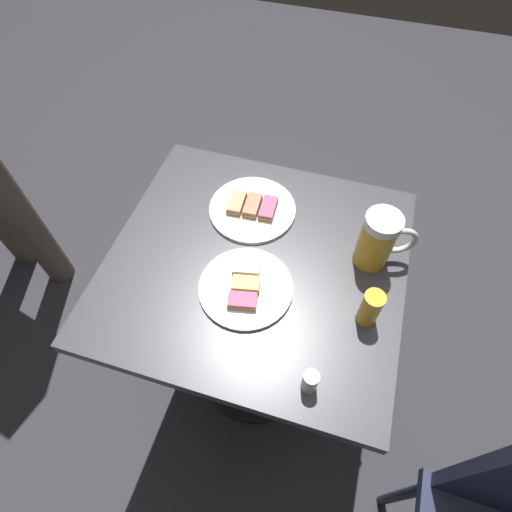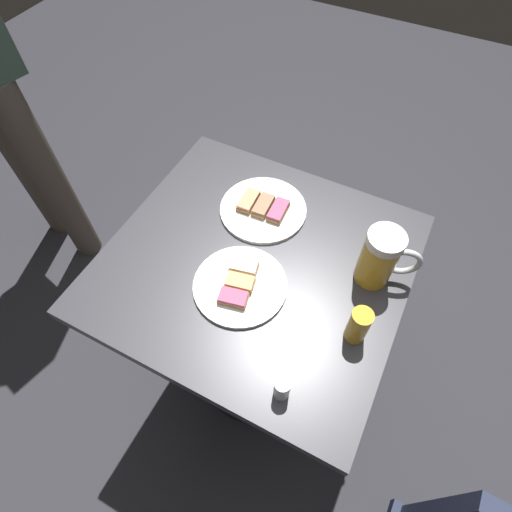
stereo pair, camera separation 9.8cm
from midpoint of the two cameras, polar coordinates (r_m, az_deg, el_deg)
ground_plane at (r=1.68m, az=-1.72°, el=-15.31°), size 6.00×6.00×0.00m
cafe_table at (r=1.15m, az=-2.44°, el=-5.81°), size 0.72×0.68×0.76m
plate_near at (r=0.95m, az=-4.59°, el=-4.49°), size 0.22×0.22×0.03m
plate_far at (r=1.09m, az=-3.10°, el=6.55°), size 0.23×0.23×0.03m
beer_mug at (r=0.96m, az=14.08°, el=1.97°), size 0.14×0.08×0.16m
beer_glass_small at (r=0.90m, az=12.72°, el=-7.38°), size 0.05×0.05×0.10m
salt_shaker at (r=0.84m, az=4.13°, el=-17.41°), size 0.03×0.03×0.06m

